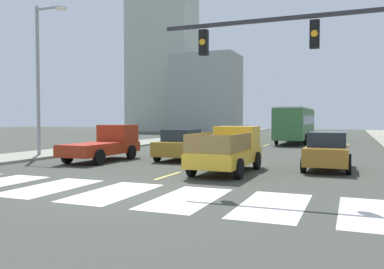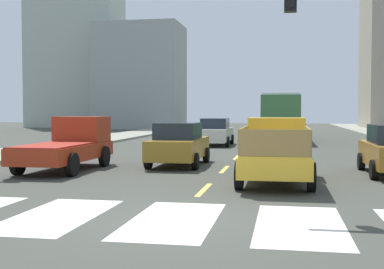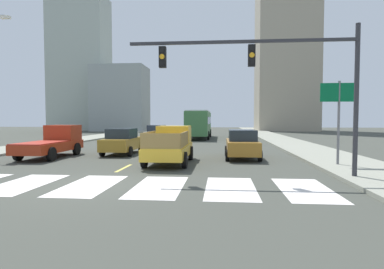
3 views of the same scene
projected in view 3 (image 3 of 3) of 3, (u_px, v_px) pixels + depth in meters
ground_plane at (90, 185)px, 11.37m from camera, size 160.00×160.00×0.00m
sidewalk_right at (295, 145)px, 28.26m from camera, size 3.87×110.00×0.15m
sidewalk_left at (54, 143)px, 30.29m from camera, size 3.87×110.00×0.15m
crosswalk_stripe_2 at (24, 184)px, 11.60m from camera, size 1.69×3.75×0.01m
crosswalk_stripe_3 at (90, 185)px, 11.37m from camera, size 1.69×3.75×0.01m
crosswalk_stripe_4 at (159, 186)px, 11.15m from camera, size 1.69×3.75×0.01m
crosswalk_stripe_5 at (231, 188)px, 10.92m from camera, size 1.69×3.75×0.01m
crosswalk_stripe_6 at (305, 189)px, 10.69m from camera, size 1.69×3.75×0.01m
lane_dash_0 at (124, 168)px, 15.35m from camera, size 0.16×2.40×0.01m
lane_dash_1 at (148, 156)px, 20.33m from camera, size 0.16×2.40×0.01m
lane_dash_2 at (162, 149)px, 25.30m from camera, size 0.16×2.40×0.01m
lane_dash_3 at (172, 144)px, 30.27m from camera, size 0.16×2.40×0.01m
lane_dash_4 at (179, 140)px, 35.25m from camera, size 0.16×2.40×0.01m
lane_dash_5 at (184, 138)px, 40.22m from camera, size 0.16×2.40×0.01m
lane_dash_6 at (188, 136)px, 45.19m from camera, size 0.16×2.40×0.01m
lane_dash_7 at (191, 134)px, 50.17m from camera, size 0.16×2.40×0.01m
pickup_stakebed at (171, 145)px, 17.29m from camera, size 2.18×5.20×1.96m
pickup_dark at (54, 142)px, 19.90m from camera, size 2.18×5.20×1.96m
city_bus at (199, 122)px, 38.78m from camera, size 2.72×10.80×3.32m
sedan_near_right at (157, 133)px, 33.31m from camera, size 2.02×4.40×1.72m
sedan_near_left at (122, 141)px, 21.43m from camera, size 2.02×4.40×1.72m
sedan_mid at (242, 144)px, 19.08m from camera, size 2.02×4.40×1.72m
traffic_signal_gantry at (281, 72)px, 12.45m from camera, size 8.95×0.27×6.00m
direction_sign_green at (338, 105)px, 15.47m from camera, size 1.70×0.12×4.20m
tower_tall_centre at (286, 18)px, 63.62m from camera, size 11.47×9.98×45.07m
block_mid_left at (80, 64)px, 67.75m from camera, size 11.64×7.21×27.95m
block_mid_right at (121, 99)px, 63.44m from camera, size 10.28×7.45×12.72m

